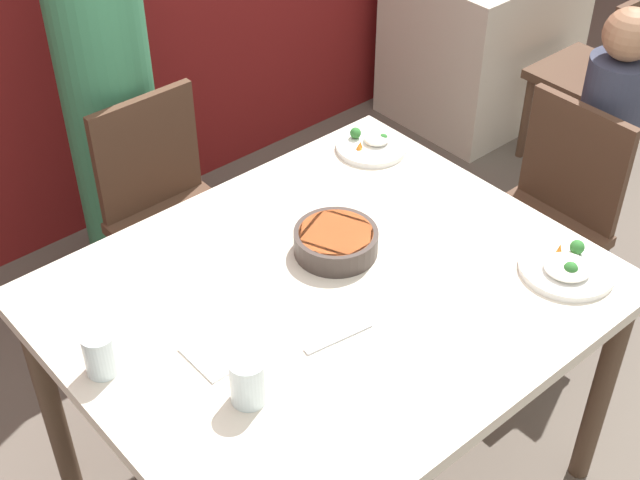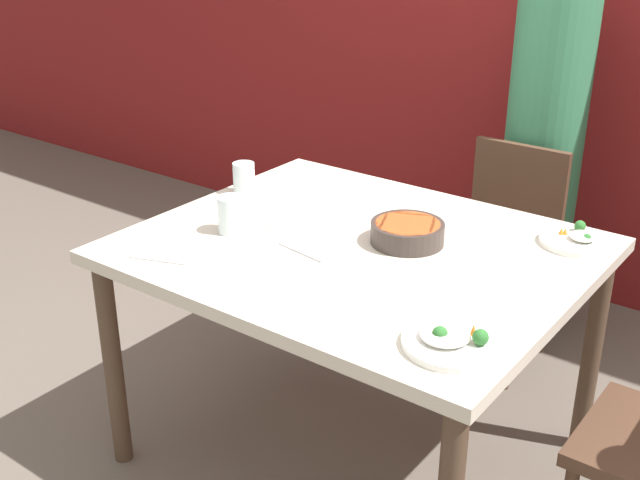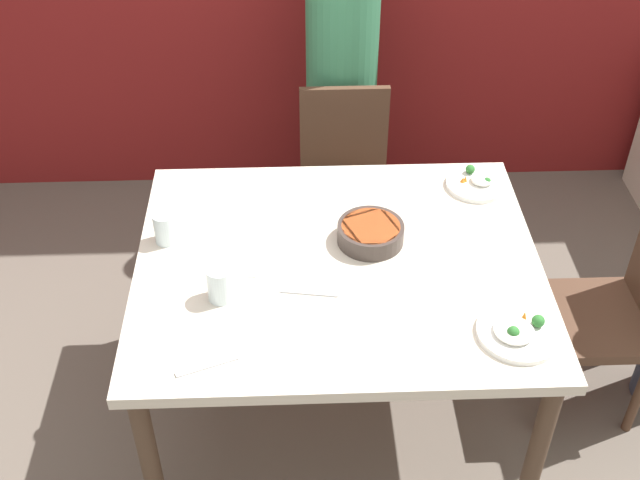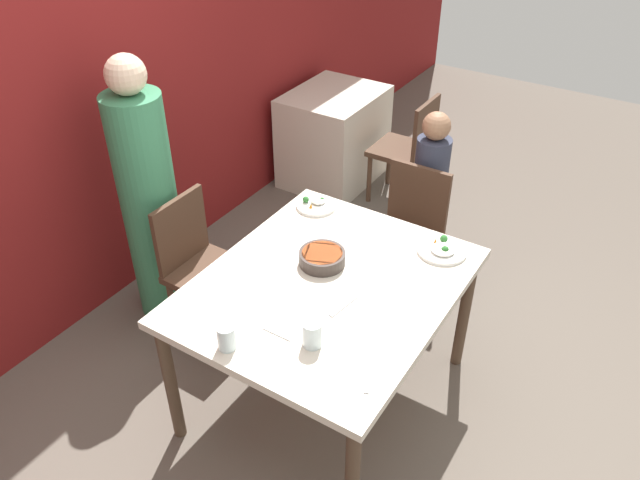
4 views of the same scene
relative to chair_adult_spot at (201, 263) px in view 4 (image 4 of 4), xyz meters
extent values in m
plane|color=#60564C|center=(-0.08, -0.88, -0.46)|extent=(10.00, 10.00, 0.00)
cube|color=maroon|center=(-0.08, 0.72, 0.89)|extent=(10.00, 0.06, 2.70)
cube|color=beige|center=(-0.08, -0.88, 0.28)|extent=(1.31, 1.09, 0.04)
cylinder|color=#4C3828|center=(0.51, -1.37, -0.10)|extent=(0.06, 0.06, 0.73)
cylinder|color=#4C3828|center=(-0.68, -0.40, -0.10)|extent=(0.06, 0.06, 0.73)
cylinder|color=#4C3828|center=(0.51, -0.40, -0.10)|extent=(0.06, 0.06, 0.73)
cube|color=#4C3323|center=(0.00, -0.07, -0.04)|extent=(0.40, 0.40, 0.04)
cube|color=#4C3323|center=(0.00, 0.12, 0.18)|extent=(0.38, 0.03, 0.41)
cylinder|color=#4C3323|center=(-0.17, -0.23, -0.26)|extent=(0.04, 0.04, 0.40)
cylinder|color=#4C3323|center=(0.16, -0.23, -0.26)|extent=(0.04, 0.04, 0.40)
cylinder|color=#4C3323|center=(-0.17, 0.10, -0.26)|extent=(0.04, 0.04, 0.40)
cylinder|color=#4C3323|center=(0.16, 0.10, -0.26)|extent=(0.04, 0.04, 0.40)
cube|color=#4C3323|center=(0.84, -0.84, -0.04)|extent=(0.40, 0.40, 0.04)
cube|color=#4C3323|center=(1.03, -0.84, 0.18)|extent=(0.03, 0.38, 0.41)
cylinder|color=#4C3323|center=(0.68, -0.67, -0.26)|extent=(0.04, 0.04, 0.40)
cylinder|color=#4C3323|center=(0.68, -1.00, -0.26)|extent=(0.04, 0.04, 0.40)
cylinder|color=#4C3323|center=(1.01, -0.67, -0.26)|extent=(0.04, 0.04, 0.40)
cylinder|color=#4C3323|center=(1.01, -1.00, -0.26)|extent=(0.04, 0.04, 0.40)
cylinder|color=#387F56|center=(0.00, 0.33, 0.23)|extent=(0.31, 0.31, 1.38)
sphere|color=beige|center=(0.00, 0.33, 1.02)|extent=(0.21, 0.21, 0.21)
cylinder|color=#33384C|center=(1.19, -0.84, 0.01)|extent=(0.21, 0.21, 0.95)
sphere|color=#9E7051|center=(1.19, -0.84, 0.58)|extent=(0.17, 0.17, 0.17)
cylinder|color=#3D332D|center=(0.03, -0.78, 0.34)|extent=(0.22, 0.22, 0.07)
cylinder|color=#BC5123|center=(0.03, -0.78, 0.37)|extent=(0.19, 0.19, 0.01)
cylinder|color=white|center=(0.43, -1.23, 0.31)|extent=(0.25, 0.25, 0.02)
ellipsoid|color=white|center=(0.41, -1.24, 0.33)|extent=(0.12, 0.12, 0.02)
sphere|color=#2D702D|center=(0.48, -1.21, 0.34)|extent=(0.04, 0.04, 0.04)
sphere|color=#2D702D|center=(0.40, -1.25, 0.34)|extent=(0.04, 0.04, 0.04)
cone|color=orange|center=(0.45, -1.18, 0.34)|extent=(0.02, 0.02, 0.03)
cylinder|color=white|center=(0.44, -0.49, 0.31)|extent=(0.22, 0.22, 0.02)
ellipsoid|color=white|center=(0.46, -0.49, 0.33)|extent=(0.08, 0.08, 0.02)
cone|color=orange|center=(0.40, -0.48, 0.33)|extent=(0.01, 0.01, 0.02)
sphere|color=#2D702D|center=(0.43, -0.43, 0.34)|extent=(0.03, 0.03, 0.03)
sphere|color=#2D702D|center=(0.48, -0.50, 0.33)|extent=(0.03, 0.03, 0.03)
cone|color=orange|center=(0.39, -0.48, 0.33)|extent=(0.02, 0.02, 0.02)
cylinder|color=silver|center=(-0.65, -0.76, 0.36)|extent=(0.08, 0.08, 0.11)
cylinder|color=silver|center=(-0.45, -1.04, 0.36)|extent=(0.08, 0.08, 0.12)
cube|color=white|center=(-0.42, -0.89, 0.31)|extent=(0.14, 0.14, 0.01)
cube|color=silver|center=(-0.18, -1.03, 0.31)|extent=(0.18, 0.05, 0.01)
cube|color=silver|center=(-0.47, -1.32, 0.31)|extent=(0.18, 0.08, 0.01)
cube|color=beige|center=(1.92, 0.29, -0.09)|extent=(0.77, 0.64, 0.74)
cube|color=#4C3323|center=(1.92, -0.29, -0.04)|extent=(0.40, 0.40, 0.04)
cube|color=#4C3323|center=(1.92, -0.48, 0.18)|extent=(0.38, 0.03, 0.41)
cylinder|color=#4C3323|center=(2.08, -0.13, -0.26)|extent=(0.04, 0.04, 0.40)
cylinder|color=#4C3323|center=(1.75, -0.13, -0.26)|extent=(0.04, 0.04, 0.40)
cylinder|color=#4C3323|center=(2.08, -0.46, -0.26)|extent=(0.04, 0.04, 0.40)
cylinder|color=#4C3323|center=(1.75, -0.46, -0.26)|extent=(0.04, 0.04, 0.40)
camera|label=1|loc=(-1.18, -2.12, 1.79)|focal=50.00mm
camera|label=2|loc=(1.14, -2.70, 1.29)|focal=45.00mm
camera|label=3|loc=(-0.21, -2.84, 2.01)|focal=45.00mm
camera|label=4|loc=(-1.98, -2.04, 2.12)|focal=35.00mm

